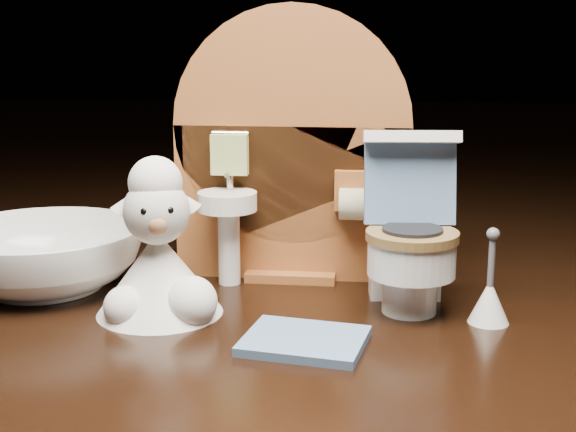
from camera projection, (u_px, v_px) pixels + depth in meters
name	position (u px, v px, depth m)	size (l,w,h in m)	color
backdrop_panel	(291.00, 161.00, 0.44)	(0.13, 0.05, 0.15)	#9A5426
toy_toilet	(409.00, 244.00, 0.40)	(0.05, 0.06, 0.09)	white
bath_mat	(305.00, 341.00, 0.36)	(0.05, 0.04, 0.00)	slate
toilet_brush	(489.00, 298.00, 0.38)	(0.02, 0.02, 0.05)	white
plush_lamb	(159.00, 260.00, 0.39)	(0.06, 0.06, 0.08)	white
ceramic_bowl	(44.00, 258.00, 0.43)	(0.11, 0.11, 0.03)	white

